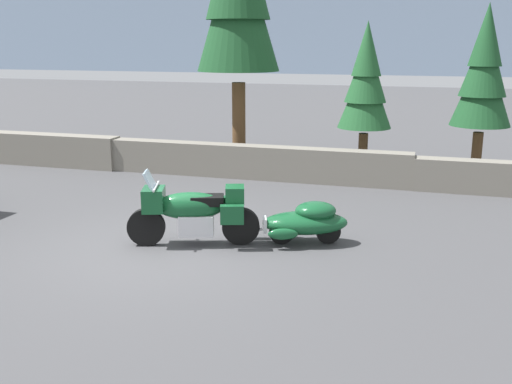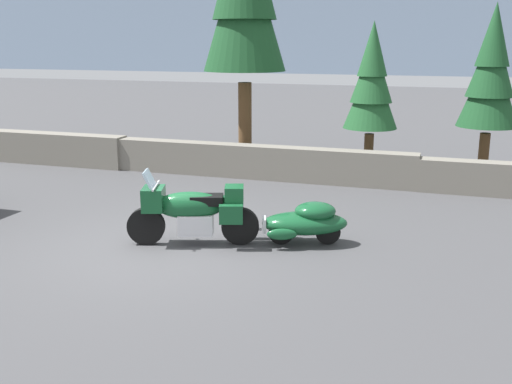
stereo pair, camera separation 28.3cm
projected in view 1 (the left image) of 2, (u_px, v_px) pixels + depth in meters
The scene contains 7 objects.
ground_plane at pixel (160, 249), 10.39m from camera, with size 80.00×80.00×0.00m, color #424244.
stone_guard_wall at pixel (231, 161), 15.79m from camera, with size 24.00×0.59×0.90m.
distant_ridgeline at pixel (414, 12), 97.45m from camera, with size 240.00×80.00×16.00m, color #7F93AD.
touring_motorcycle at pixel (193, 211), 10.47m from camera, with size 2.23×1.17×1.33m.
car_shaped_trailer at pixel (306, 221), 10.59m from camera, with size 2.20×1.14×0.76m.
pine_tree_secondary at pixel (366, 81), 15.34m from camera, with size 1.38×1.38×3.98m.
pine_tree_far_right at pixel (484, 72), 14.71m from camera, with size 1.46×1.46×4.39m.
Camera 1 is at (4.39, -8.96, 3.49)m, focal length 42.37 mm.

